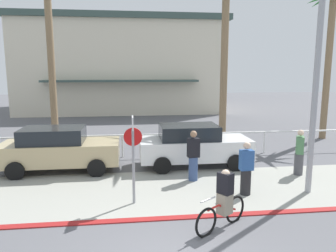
% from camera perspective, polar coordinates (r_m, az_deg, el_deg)
% --- Properties ---
extents(ground_plane, '(80.00, 80.00, 0.00)m').
position_cam_1_polar(ground_plane, '(16.12, -4.00, -4.00)').
color(ground_plane, '#5B5B60').
extents(sidewalk_strip, '(44.00, 4.00, 0.02)m').
position_cam_1_polar(sidewalk_strip, '(10.58, -2.28, -11.35)').
color(sidewalk_strip, '#9E9E93').
rests_on(sidewalk_strip, ground).
extents(curb_paint, '(44.00, 0.24, 0.03)m').
position_cam_1_polar(curb_paint, '(8.74, -1.15, -16.00)').
color(curb_paint, maroon).
rests_on(curb_paint, ground).
extents(building_backdrop, '(18.87, 13.02, 8.59)m').
position_cam_1_polar(building_backdrop, '(33.45, -8.09, 10.45)').
color(building_backdrop, beige).
rests_on(building_backdrop, ground).
extents(rail_fence, '(24.26, 0.08, 1.04)m').
position_cam_1_polar(rail_fence, '(14.47, -3.72, -2.19)').
color(rail_fence, white).
rests_on(rail_fence, ground).
extents(stop_sign_bike_lane, '(0.52, 0.56, 2.56)m').
position_cam_1_polar(stop_sign_bike_lane, '(9.18, -6.18, -3.77)').
color(stop_sign_bike_lane, gray).
rests_on(stop_sign_bike_lane, ground).
extents(streetlight_curb, '(0.24, 2.54, 7.50)m').
position_cam_1_polar(streetlight_curb, '(10.53, 25.63, 11.32)').
color(streetlight_curb, '#9EA0A5').
rests_on(streetlight_curb, ground).
extents(palm_tree_3, '(3.67, 3.24, 9.77)m').
position_cam_1_polar(palm_tree_3, '(18.35, -20.47, 18.90)').
color(palm_tree_3, '#846B4C').
rests_on(palm_tree_3, ground).
extents(palm_tree_4, '(3.42, 3.58, 8.07)m').
position_cam_1_polar(palm_tree_4, '(16.62, 9.96, 17.07)').
color(palm_tree_4, '#846B4C').
rests_on(palm_tree_4, ground).
extents(palm_tree_5, '(2.82, 3.36, 8.09)m').
position_cam_1_polar(palm_tree_5, '(20.29, 26.78, 14.64)').
color(palm_tree_5, '#846B4C').
rests_on(palm_tree_5, ground).
extents(car_tan_1, '(4.40, 2.02, 1.69)m').
position_cam_1_polar(car_tan_1, '(13.04, -18.65, -3.84)').
color(car_tan_1, tan).
rests_on(car_tan_1, ground).
extents(car_white_2, '(4.40, 2.02, 1.69)m').
position_cam_1_polar(car_white_2, '(13.04, 4.49, -3.35)').
color(car_white_2, white).
rests_on(car_white_2, ground).
extents(cyclist_red_0, '(1.53, 1.08, 1.50)m').
position_cam_1_polar(cyclist_red_0, '(8.16, 9.77, -12.85)').
color(cyclist_red_0, black).
rests_on(cyclist_red_0, ground).
extents(pedestrian_0, '(0.43, 0.47, 1.70)m').
position_cam_1_polar(pedestrian_0, '(12.84, 22.14, -4.64)').
color(pedestrian_0, '#4C4C51').
rests_on(pedestrian_0, ground).
extents(pedestrian_1, '(0.41, 0.33, 1.68)m').
position_cam_1_polar(pedestrian_1, '(10.31, 13.60, -7.68)').
color(pedestrian_1, '#232326').
rests_on(pedestrian_1, ground).
extents(pedestrian_2, '(0.43, 0.36, 1.78)m').
position_cam_1_polar(pedestrian_2, '(11.31, 4.48, -5.59)').
color(pedestrian_2, '#384C7A').
rests_on(pedestrian_2, ground).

